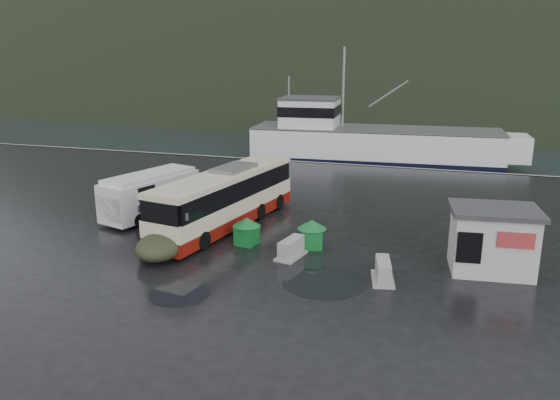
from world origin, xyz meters
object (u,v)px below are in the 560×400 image
(coach_bus, at_px, (226,225))
(dome_tent, at_px, (162,258))
(waste_bin_right, at_px, (247,244))
(waste_bin_left, at_px, (312,248))
(ticket_kiosk, at_px, (489,271))
(jersey_barrier_a, at_px, (291,257))
(fishing_trawler, at_px, (374,149))
(jersey_barrier_b, at_px, (383,280))
(white_van, at_px, (152,216))

(coach_bus, bearing_deg, dome_tent, -90.31)
(coach_bus, relative_size, waste_bin_right, 8.17)
(dome_tent, bearing_deg, waste_bin_left, 27.98)
(waste_bin_left, xyz_separation_m, dome_tent, (-6.23, -3.31, 0.00))
(waste_bin_left, distance_m, dome_tent, 7.05)
(ticket_kiosk, xyz_separation_m, jersey_barrier_a, (-8.58, -0.94, 0.00))
(ticket_kiosk, height_order, fishing_trawler, fishing_trawler)
(waste_bin_right, xyz_separation_m, dome_tent, (-3.09, -2.84, 0.00))
(dome_tent, xyz_separation_m, jersey_barrier_b, (9.95, 0.40, 0.00))
(dome_tent, bearing_deg, waste_bin_right, 42.61)
(coach_bus, relative_size, waste_bin_left, 7.93)
(jersey_barrier_a, relative_size, fishing_trawler, 0.06)
(jersey_barrier_b, bearing_deg, coach_bus, 151.38)
(white_van, xyz_separation_m, dome_tent, (3.73, -5.64, 0.00))
(coach_bus, distance_m, dome_tent, 5.39)
(dome_tent, bearing_deg, jersey_barrier_a, 18.12)
(waste_bin_right, bearing_deg, jersey_barrier_b, -19.58)
(coach_bus, xyz_separation_m, waste_bin_right, (2.11, -2.45, 0.00))
(waste_bin_left, distance_m, ticket_kiosk, 7.99)
(waste_bin_right, bearing_deg, fishing_trawler, 85.15)
(waste_bin_right, xyz_separation_m, fishing_trawler, (2.42, 28.49, 0.00))
(ticket_kiosk, xyz_separation_m, fishing_trawler, (-8.69, 28.56, 0.00))
(fishing_trawler, bearing_deg, ticket_kiosk, -76.58)
(waste_bin_right, xyz_separation_m, ticket_kiosk, (11.11, -0.07, 0.00))
(dome_tent, bearing_deg, ticket_kiosk, 11.07)
(white_van, xyz_separation_m, fishing_trawler, (9.23, 25.69, 0.00))
(waste_bin_right, xyz_separation_m, jersey_barrier_a, (2.53, -1.00, 0.00))
(waste_bin_left, bearing_deg, waste_bin_right, -171.56)
(waste_bin_right, height_order, dome_tent, waste_bin_right)
(jersey_barrier_a, xyz_separation_m, fishing_trawler, (-0.11, 29.50, 0.00))
(white_van, relative_size, dome_tent, 2.06)
(fishing_trawler, bearing_deg, waste_bin_right, -98.35)
(jersey_barrier_a, height_order, fishing_trawler, fishing_trawler)
(coach_bus, relative_size, dome_tent, 3.78)
(waste_bin_left, distance_m, jersey_barrier_b, 4.72)
(waste_bin_left, height_order, jersey_barrier_a, waste_bin_left)
(dome_tent, relative_size, jersey_barrier_b, 1.68)
(fishing_trawler, bearing_deg, waste_bin_left, -92.04)
(white_van, distance_m, waste_bin_left, 10.22)
(white_van, distance_m, dome_tent, 6.76)
(coach_bus, relative_size, fishing_trawler, 0.41)
(coach_bus, relative_size, ticket_kiosk, 3.09)
(white_van, bearing_deg, waste_bin_right, -5.77)
(jersey_barrier_b, bearing_deg, ticket_kiosk, 29.16)
(coach_bus, relative_size, jersey_barrier_b, 6.35)
(coach_bus, bearing_deg, ticket_kiosk, -0.61)
(jersey_barrier_a, bearing_deg, ticket_kiosk, 6.24)
(ticket_kiosk, xyz_separation_m, jersey_barrier_b, (-4.25, -2.37, 0.00))
(waste_bin_right, bearing_deg, white_van, 157.67)
(white_van, bearing_deg, jersey_barrier_a, -5.59)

